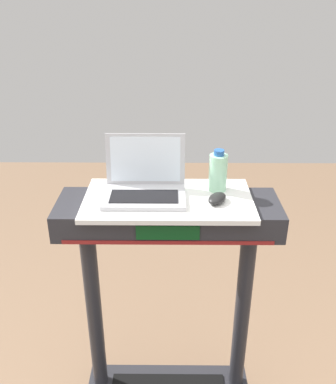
% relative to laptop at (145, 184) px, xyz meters
% --- Properties ---
extents(desk_board, '(0.67, 0.37, 0.02)m').
position_rel_laptop_xyz_m(desk_board, '(0.09, -0.03, -0.06)').
color(desk_board, white).
rests_on(desk_board, treadmill_base).
extents(laptop, '(0.32, 0.24, 0.23)m').
position_rel_laptop_xyz_m(laptop, '(0.00, 0.00, 0.00)').
color(laptop, '#B7B7BC').
rests_on(laptop, desk_board).
extents(computer_mouse, '(0.10, 0.12, 0.03)m').
position_rel_laptop_xyz_m(computer_mouse, '(0.28, -0.06, -0.03)').
color(computer_mouse, black).
rests_on(computer_mouse, desk_board).
extents(water_bottle, '(0.07, 0.07, 0.17)m').
position_rel_laptop_xyz_m(water_bottle, '(0.30, 0.05, 0.03)').
color(water_bottle, '#9EDBB2').
rests_on(water_bottle, desk_board).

